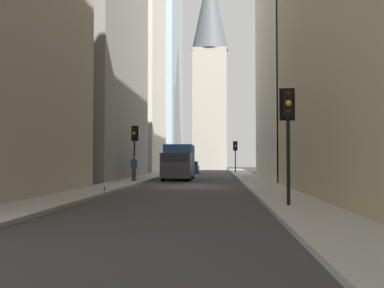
{
  "coord_description": "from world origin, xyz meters",
  "views": [
    {
      "loc": [
        -27.49,
        -1.77,
        1.66
      ],
      "look_at": [
        8.79,
        0.33,
        2.9
      ],
      "focal_mm": 41.89,
      "sensor_mm": 36.0,
      "label": 1
    }
  ],
  "objects_px": {
    "sedan_navy": "(191,168)",
    "traffic_light_far_junction": "(235,149)",
    "discarded_bottle": "(105,189)",
    "traffic_light_midblock": "(134,140)",
    "delivery_truck": "(179,162)",
    "pedestrian": "(134,167)",
    "traffic_light_foreground": "(288,118)"
  },
  "relations": [
    {
      "from": "sedan_navy",
      "to": "traffic_light_far_junction",
      "type": "height_order",
      "value": "traffic_light_far_junction"
    },
    {
      "from": "sedan_navy",
      "to": "traffic_light_midblock",
      "type": "xyz_separation_m",
      "value": [
        -21.52,
        2.82,
        2.38
      ]
    },
    {
      "from": "delivery_truck",
      "to": "sedan_navy",
      "type": "relative_size",
      "value": 1.5
    },
    {
      "from": "traffic_light_foreground",
      "to": "traffic_light_far_junction",
      "type": "height_order",
      "value": "traffic_light_foreground"
    },
    {
      "from": "sedan_navy",
      "to": "traffic_light_far_junction",
      "type": "xyz_separation_m",
      "value": [
        -1.47,
        -5.19,
        2.13
      ]
    },
    {
      "from": "sedan_navy",
      "to": "discarded_bottle",
      "type": "distance_m",
      "value": 32.35
    },
    {
      "from": "sedan_navy",
      "to": "traffic_light_far_junction",
      "type": "bearing_deg",
      "value": -105.78
    },
    {
      "from": "delivery_truck",
      "to": "pedestrian",
      "type": "bearing_deg",
      "value": 150.22
    },
    {
      "from": "delivery_truck",
      "to": "pedestrian",
      "type": "distance_m",
      "value": 5.55
    },
    {
      "from": "traffic_light_foreground",
      "to": "sedan_navy",
      "type": "bearing_deg",
      "value": 8.21
    },
    {
      "from": "delivery_truck",
      "to": "traffic_light_foreground",
      "type": "xyz_separation_m",
      "value": [
        -21.06,
        -5.52,
        1.57
      ]
    },
    {
      "from": "traffic_light_midblock",
      "to": "traffic_light_far_junction",
      "type": "height_order",
      "value": "traffic_light_midblock"
    },
    {
      "from": "delivery_truck",
      "to": "traffic_light_far_junction",
      "type": "bearing_deg",
      "value": -18.25
    },
    {
      "from": "traffic_light_midblock",
      "to": "sedan_navy",
      "type": "bearing_deg",
      "value": -7.46
    },
    {
      "from": "traffic_light_far_junction",
      "to": "sedan_navy",
      "type": "bearing_deg",
      "value": 74.22
    },
    {
      "from": "traffic_light_midblock",
      "to": "traffic_light_far_junction",
      "type": "relative_size",
      "value": 1.09
    },
    {
      "from": "delivery_truck",
      "to": "traffic_light_far_junction",
      "type": "distance_m",
      "value": 16.63
    },
    {
      "from": "traffic_light_foreground",
      "to": "discarded_bottle",
      "type": "bearing_deg",
      "value": 52.25
    },
    {
      "from": "sedan_navy",
      "to": "traffic_light_foreground",
      "type": "xyz_separation_m",
      "value": [
        -38.27,
        -5.52,
        2.36
      ]
    },
    {
      "from": "discarded_bottle",
      "to": "pedestrian",
      "type": "bearing_deg",
      "value": 2.96
    },
    {
      "from": "traffic_light_far_junction",
      "to": "pedestrian",
      "type": "height_order",
      "value": "traffic_light_far_junction"
    },
    {
      "from": "traffic_light_midblock",
      "to": "discarded_bottle",
      "type": "relative_size",
      "value": 14.62
    },
    {
      "from": "sedan_navy",
      "to": "pedestrian",
      "type": "distance_m",
      "value": 22.19
    },
    {
      "from": "delivery_truck",
      "to": "pedestrian",
      "type": "xyz_separation_m",
      "value": [
        -4.8,
        2.75,
        -0.36
      ]
    },
    {
      "from": "sedan_navy",
      "to": "traffic_light_foreground",
      "type": "height_order",
      "value": "traffic_light_foreground"
    },
    {
      "from": "traffic_light_far_junction",
      "to": "discarded_bottle",
      "type": "height_order",
      "value": "traffic_light_far_junction"
    },
    {
      "from": "delivery_truck",
      "to": "traffic_light_midblock",
      "type": "relative_size",
      "value": 1.64
    },
    {
      "from": "traffic_light_foreground",
      "to": "traffic_light_midblock",
      "type": "bearing_deg",
      "value": 26.46
    },
    {
      "from": "traffic_light_foreground",
      "to": "pedestrian",
      "type": "bearing_deg",
      "value": 26.96
    },
    {
      "from": "sedan_navy",
      "to": "discarded_bottle",
      "type": "relative_size",
      "value": 15.93
    },
    {
      "from": "traffic_light_midblock",
      "to": "discarded_bottle",
      "type": "height_order",
      "value": "traffic_light_midblock"
    },
    {
      "from": "traffic_light_foreground",
      "to": "discarded_bottle",
      "type": "height_order",
      "value": "traffic_light_foreground"
    }
  ]
}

